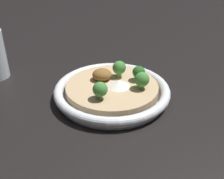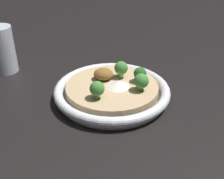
{
  "view_description": "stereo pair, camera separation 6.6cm",
  "coord_description": "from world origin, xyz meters",
  "px_view_note": "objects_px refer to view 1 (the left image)",
  "views": [
    {
      "loc": [
        -0.06,
        -0.57,
        0.35
      ],
      "look_at": [
        0.0,
        0.0,
        0.02
      ],
      "focal_mm": 45.0,
      "sensor_mm": 36.0,
      "label": 1
    },
    {
      "loc": [
        0.0,
        -0.57,
        0.35
      ],
      "look_at": [
        0.0,
        0.0,
        0.02
      ],
      "focal_mm": 45.0,
      "sensor_mm": 36.0,
      "label": 2
    }
  ],
  "objects_px": {
    "risotto_bowl": "(112,91)",
    "broccoli_back": "(119,68)",
    "broccoli_front_right": "(142,80)",
    "broccoli_front": "(100,90)",
    "broccoli_back_right": "(139,73)"
  },
  "relations": [
    {
      "from": "risotto_bowl",
      "to": "broccoli_back_right",
      "type": "distance_m",
      "value": 0.08
    },
    {
      "from": "risotto_bowl",
      "to": "broccoli_front_right",
      "type": "xyz_separation_m",
      "value": [
        0.07,
        -0.02,
        0.04
      ]
    },
    {
      "from": "risotto_bowl",
      "to": "broccoli_front",
      "type": "relative_size",
      "value": 6.88
    },
    {
      "from": "risotto_bowl",
      "to": "broccoli_back_right",
      "type": "bearing_deg",
      "value": 14.31
    },
    {
      "from": "risotto_bowl",
      "to": "broccoli_back",
      "type": "relative_size",
      "value": 6.61
    },
    {
      "from": "broccoli_front",
      "to": "broccoli_back",
      "type": "xyz_separation_m",
      "value": [
        0.05,
        0.1,
        0.0
      ]
    },
    {
      "from": "risotto_bowl",
      "to": "broccoli_front",
      "type": "bearing_deg",
      "value": -118.87
    },
    {
      "from": "broccoli_back_right",
      "to": "broccoli_front",
      "type": "relative_size",
      "value": 0.92
    },
    {
      "from": "risotto_bowl",
      "to": "broccoli_front_right",
      "type": "distance_m",
      "value": 0.08
    },
    {
      "from": "broccoli_front",
      "to": "broccoli_back",
      "type": "height_order",
      "value": "broccoli_back"
    },
    {
      "from": "broccoli_back_right",
      "to": "broccoli_back",
      "type": "bearing_deg",
      "value": 152.51
    },
    {
      "from": "broccoli_front_right",
      "to": "broccoli_back",
      "type": "distance_m",
      "value": 0.08
    },
    {
      "from": "broccoli_back_right",
      "to": "broccoli_front",
      "type": "height_order",
      "value": "broccoli_front"
    },
    {
      "from": "risotto_bowl",
      "to": "broccoli_back",
      "type": "distance_m",
      "value": 0.06
    },
    {
      "from": "risotto_bowl",
      "to": "broccoli_front",
      "type": "height_order",
      "value": "broccoli_front"
    }
  ]
}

